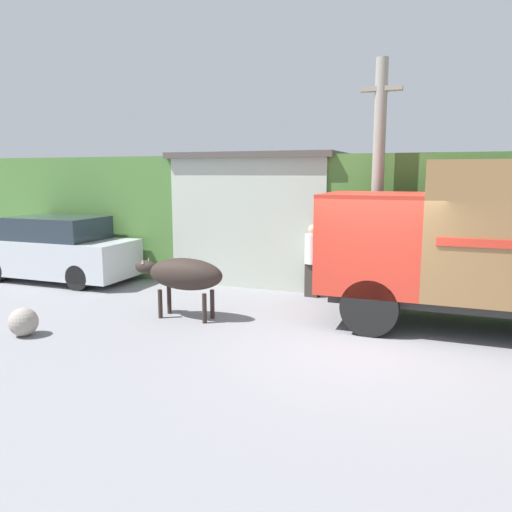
% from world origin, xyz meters
% --- Properties ---
extents(ground_plane, '(60.00, 60.00, 0.00)m').
position_xyz_m(ground_plane, '(0.00, 0.00, 0.00)').
color(ground_plane, gray).
extents(hillside_embankment, '(32.00, 5.87, 3.41)m').
position_xyz_m(hillside_embankment, '(0.00, 6.32, 1.71)').
color(hillside_embankment, '#4C7A38').
rests_on(hillside_embankment, ground_plane).
extents(building_backdrop, '(4.51, 2.70, 3.49)m').
position_xyz_m(building_backdrop, '(-3.55, 4.53, 1.76)').
color(building_backdrop, '#B2BCAD').
rests_on(building_backdrop, ground_plane).
extents(cargo_truck, '(6.40, 2.24, 3.18)m').
position_xyz_m(cargo_truck, '(2.31, 1.49, 1.76)').
color(cargo_truck, '#2D2D2D').
rests_on(cargo_truck, ground_plane).
extents(brown_cow, '(2.00, 0.65, 1.25)m').
position_xyz_m(brown_cow, '(-3.71, 0.34, 0.91)').
color(brown_cow, '#2D231E').
rests_on(brown_cow, ground_plane).
extents(parked_suv, '(4.50, 1.78, 1.78)m').
position_xyz_m(parked_suv, '(-8.81, 2.36, 0.85)').
color(parked_suv, silver).
rests_on(parked_suv, ground_plane).
extents(pedestrian_on_hill, '(0.40, 0.40, 1.75)m').
position_xyz_m(pedestrian_on_hill, '(-1.69, 3.04, 0.96)').
color(pedestrian_on_hill, '#38332D').
rests_on(pedestrian_on_hill, ground_plane).
extents(utility_pole, '(0.90, 0.27, 5.42)m').
position_xyz_m(utility_pole, '(-0.23, 3.04, 2.80)').
color(utility_pole, gray).
rests_on(utility_pole, ground_plane).
extents(roadside_rock, '(0.52, 0.52, 0.52)m').
position_xyz_m(roadside_rock, '(-5.91, -1.71, 0.26)').
color(roadside_rock, gray).
rests_on(roadside_rock, ground_plane).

